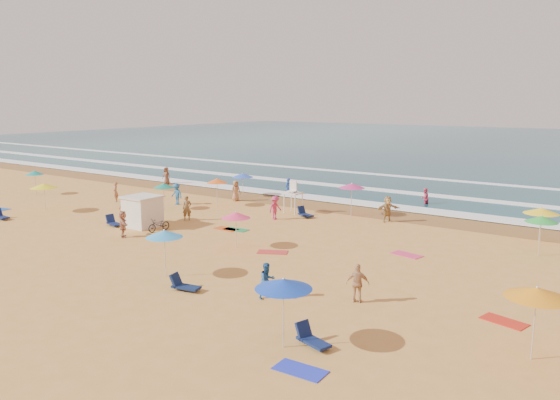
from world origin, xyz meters
The scene contains 12 objects.
ground centered at (0.00, 0.00, 0.00)m, with size 220.00×220.00×0.00m, color gold.
ocean centered at (0.00, 84.00, 0.00)m, with size 220.00×140.00×0.18m, color #0C4756.
wet_sand centered at (0.00, 12.50, 0.01)m, with size 220.00×220.00×0.00m, color olive.
surf_foam centered at (0.00, 21.32, 0.10)m, with size 200.00×18.70×0.05m.
cabana centered at (-4.67, -0.89, 1.00)m, with size 2.00×2.00×2.00m, color white.
cabana_roof centered at (-4.67, -0.89, 2.06)m, with size 2.20×2.20×0.12m, color silver.
bicycle centered at (-2.77, -1.19, 0.44)m, with size 0.58×1.66×0.87m, color black.
lifeguard_stand centered at (1.19, 8.80, 1.05)m, with size 1.20×1.20×2.10m, color white, non-canonical shape.
beach_umbrellas centered at (-1.08, -0.89, 2.09)m, with size 51.63×28.87×0.78m.
loungers centered at (5.39, -3.71, 0.17)m, with size 40.49×20.59×0.34m.
towels centered at (-0.48, -3.06, 0.01)m, with size 39.94×19.82×0.03m.
beachgoers centered at (-0.51, 5.23, 0.82)m, with size 52.57×28.06×2.13m.
Camera 1 is at (23.84, -25.22, 8.52)m, focal length 35.00 mm.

